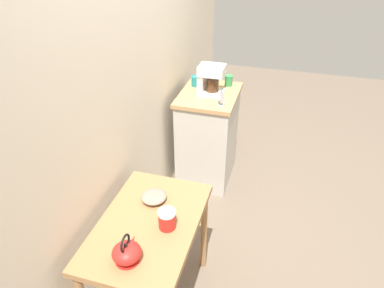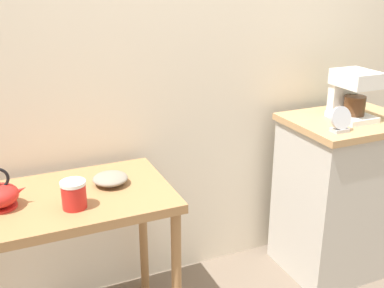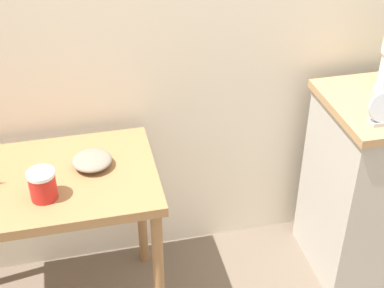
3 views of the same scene
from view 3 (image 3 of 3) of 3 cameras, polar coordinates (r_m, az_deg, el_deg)
wooden_table at (r=2.26m, az=-14.44°, el=-5.53°), size 0.85×0.55×0.76m
kitchen_counter at (r=2.73m, az=18.97°, el=-3.92°), size 0.64×0.51×0.91m
bowl_stoneware at (r=2.21m, az=-10.14°, el=-1.67°), size 0.16×0.16×0.05m
canister_enamel at (r=2.07m, az=-14.96°, el=-4.05°), size 0.10×0.10×0.11m
table_clock at (r=2.26m, az=18.77°, el=3.23°), size 0.11×0.06×0.13m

